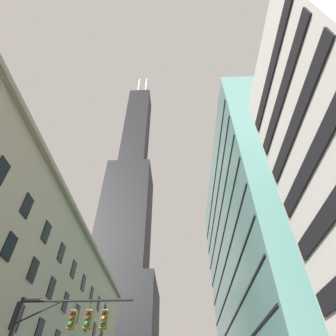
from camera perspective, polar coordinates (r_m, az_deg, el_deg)
station_building at (r=43.87m, az=-29.96°, el=-24.66°), size 14.64×60.11×23.56m
dark_skyscraper at (r=113.72m, az=-9.49°, el=-15.59°), size 28.36×28.36×183.19m
glass_office_midrise at (r=50.23m, az=22.54°, el=-17.35°), size 18.23×42.70×41.66m
traffic_signal_mast at (r=20.15m, az=-21.24°, el=-29.46°), size 7.47×0.63×7.30m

